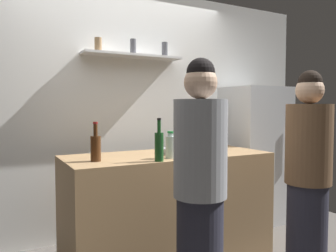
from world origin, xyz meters
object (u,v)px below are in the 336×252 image
(wine_bottle_amber_glass, at_px, (96,147))
(wine_bottle_green_glass, at_px, (159,145))
(wine_bottle_pale_glass, at_px, (204,137))
(person_brown_jacket, at_px, (308,179))
(refrigerator, at_px, (255,155))
(utensil_holder, at_px, (217,142))
(person_grey_hoodie, at_px, (200,191))
(water_bottle_plastic, at_px, (171,146))
(baking_pan, at_px, (181,151))

(wine_bottle_amber_glass, relative_size, wine_bottle_green_glass, 0.91)
(wine_bottle_pale_glass, xyz_separation_m, person_brown_jacket, (0.17, -1.15, -0.24))
(refrigerator, relative_size, wine_bottle_green_glass, 4.73)
(utensil_holder, distance_m, wine_bottle_pale_glass, 0.16)
(utensil_holder, height_order, person_grey_hoodie, person_grey_hoodie)
(utensil_holder, distance_m, person_grey_hoodie, 1.45)
(utensil_holder, distance_m, water_bottle_plastic, 0.92)
(wine_bottle_amber_glass, distance_m, wine_bottle_green_glass, 0.49)
(utensil_holder, relative_size, wine_bottle_amber_glass, 0.72)
(wine_bottle_amber_glass, bearing_deg, water_bottle_plastic, -12.63)
(utensil_holder, xyz_separation_m, person_brown_jacket, (0.03, -1.11, -0.18))
(utensil_holder, relative_size, water_bottle_plastic, 0.99)
(wine_bottle_amber_glass, height_order, wine_bottle_pale_glass, wine_bottle_amber_glass)
(refrigerator, height_order, wine_bottle_amber_glass, refrigerator)
(baking_pan, bearing_deg, water_bottle_plastic, -136.52)
(person_brown_jacket, bearing_deg, utensil_holder, 75.29)
(wine_bottle_amber_glass, distance_m, person_brown_jacket, 1.64)
(refrigerator, bearing_deg, wine_bottle_amber_glass, -166.93)
(utensil_holder, xyz_separation_m, wine_bottle_amber_glass, (-1.38, -0.32, 0.06))
(wine_bottle_amber_glass, distance_m, wine_bottle_pale_glass, 1.29)
(utensil_holder, bearing_deg, person_grey_hoodie, -130.54)
(refrigerator, height_order, person_brown_jacket, person_brown_jacket)
(baking_pan, bearing_deg, person_grey_hoodie, -112.65)
(wine_bottle_amber_glass, height_order, person_grey_hoodie, person_grey_hoodie)
(utensil_holder, relative_size, wine_bottle_green_glass, 0.66)
(refrigerator, height_order, wine_bottle_pale_glass, refrigerator)
(refrigerator, distance_m, wine_bottle_amber_glass, 2.11)
(wine_bottle_amber_glass, height_order, wine_bottle_green_glass, wine_bottle_green_glass)
(utensil_holder, xyz_separation_m, wine_bottle_pale_glass, (-0.14, 0.04, 0.05))
(baking_pan, height_order, person_grey_hoodie, person_grey_hoodie)
(wine_bottle_pale_glass, distance_m, person_brown_jacket, 1.19)
(wine_bottle_amber_glass, relative_size, person_grey_hoodie, 0.18)
(wine_bottle_pale_glass, distance_m, person_grey_hoodie, 1.40)
(wine_bottle_amber_glass, xyz_separation_m, wine_bottle_pale_glass, (1.24, 0.36, -0.00))
(person_grey_hoodie, bearing_deg, wine_bottle_pale_glass, 18.45)
(utensil_holder, bearing_deg, wine_bottle_amber_glass, -166.92)
(utensil_holder, bearing_deg, wine_bottle_green_glass, -150.04)
(wine_bottle_pale_glass, height_order, wine_bottle_green_glass, wine_bottle_green_glass)
(water_bottle_plastic, bearing_deg, baking_pan, 43.48)
(wine_bottle_green_glass, bearing_deg, wine_bottle_amber_glass, 152.16)
(wine_bottle_pale_glass, xyz_separation_m, water_bottle_plastic, (-0.66, -0.49, -0.01))
(person_grey_hoodie, xyz_separation_m, person_brown_jacket, (0.97, -0.02, -0.02))
(refrigerator, relative_size, utensil_holder, 7.20)
(wine_bottle_amber_glass, relative_size, person_brown_jacket, 0.19)
(refrigerator, relative_size, wine_bottle_pale_glass, 5.60)
(baking_pan, height_order, wine_bottle_amber_glass, wine_bottle_amber_glass)
(baking_pan, relative_size, wine_bottle_green_glass, 1.02)
(refrigerator, distance_m, person_grey_hoodie, 2.01)
(wine_bottle_amber_glass, bearing_deg, refrigerator, 13.07)
(refrigerator, height_order, utensil_holder, refrigerator)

